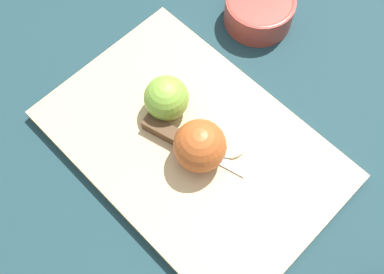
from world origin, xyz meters
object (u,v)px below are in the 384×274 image
knife (169,134)px  apple_half_right (200,146)px  apple_half_left (166,98)px  bowl (259,9)px

knife → apple_half_right: bearing=-5.8°
apple_half_left → knife: apple_half_left is taller
bowl → apple_half_left: bearing=-92.3°
apple_half_left → apple_half_right: size_ratio=0.89×
knife → bowl: bowl is taller
apple_half_right → knife: (-0.06, -0.00, -0.03)m
apple_half_right → knife: size_ratio=0.45×
apple_half_left → knife: size_ratio=0.40×
apple_half_left → bowl: (0.01, 0.24, -0.02)m
apple_half_left → apple_half_right: apple_half_right is taller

